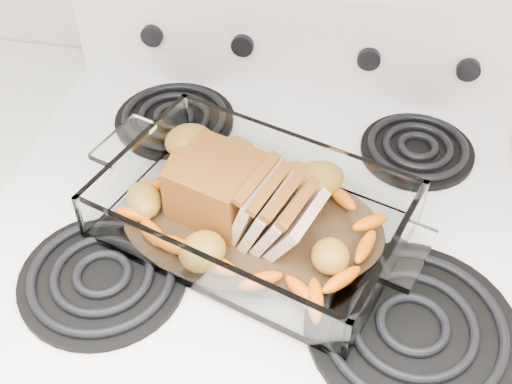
# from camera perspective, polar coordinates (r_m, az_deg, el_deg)

# --- Properties ---
(electric_range) EXTENTS (0.78, 0.70, 1.12)m
(electric_range) POSITION_cam_1_polar(r_m,az_deg,el_deg) (1.26, 1.27, -15.90)
(electric_range) COLOR white
(electric_range) RESTS_ON ground
(baking_dish) EXTENTS (0.38, 0.25, 0.07)m
(baking_dish) POSITION_cam_1_polar(r_m,az_deg,el_deg) (0.84, -0.26, -2.33)
(baking_dish) COLOR white
(baking_dish) RESTS_ON electric_range
(pork_roast) EXTENTS (0.19, 0.10, 0.08)m
(pork_roast) POSITION_cam_1_polar(r_m,az_deg,el_deg) (0.82, -2.16, -0.68)
(pork_roast) COLOR brown
(pork_roast) RESTS_ON baking_dish
(roast_vegetables) EXTENTS (0.36, 0.20, 0.04)m
(roast_vegetables) POSITION_cam_1_polar(r_m,az_deg,el_deg) (0.86, -0.05, -0.13)
(roast_vegetables) COLOR #F76200
(roast_vegetables) RESTS_ON baking_dish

